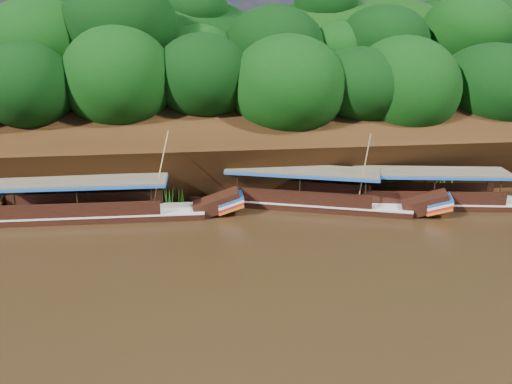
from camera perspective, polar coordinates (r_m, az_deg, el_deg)
ground at (r=24.23m, az=5.49°, el=-7.90°), size 160.00×160.00×0.00m
riverbank at (r=45.11m, az=-1.16°, el=6.60°), size 120.00×30.06×19.40m
boat_0 at (r=33.80m, az=21.53°, el=-0.71°), size 14.43×4.51×5.44m
boat_1 at (r=31.45m, az=7.88°, el=-0.87°), size 13.99×6.69×5.47m
boat_2 at (r=30.73m, az=-16.36°, el=-1.91°), size 15.09×2.77×5.59m
reeds at (r=32.25m, az=-4.77°, el=0.35°), size 49.38×2.62×2.05m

